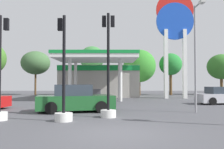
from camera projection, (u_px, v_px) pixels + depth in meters
The scene contains 13 objects.
ground_plane at pixel (116, 133), 8.72m from camera, with size 90.00×90.00×0.00m, color #47474C.
gas_station at pixel (98, 78), 30.42m from camera, with size 9.62×12.12×4.68m.
station_pole_sign at pixel (174, 30), 28.09m from camera, with size 4.22×0.56×12.10m.
car_0 at pixel (220, 96), 20.42m from camera, with size 4.16×2.23×1.42m.
car_2 at pixel (75, 99), 15.02m from camera, with size 4.87×2.79×1.64m.
traffic_signal_0 at pixel (108, 85), 12.64m from camera, with size 0.78×0.78×5.32m.
traffic_signal_2 at pixel (63, 96), 11.33m from camera, with size 0.81×0.81×4.85m.
tree_1 at pixel (35, 63), 35.53m from camera, with size 4.11×4.11×6.27m.
tree_2 at pixel (91, 58), 35.19m from camera, with size 3.49×3.49×6.91m.
tree_3 at pixel (139, 66), 34.45m from camera, with size 4.46×4.46×6.33m.
tree_4 at pixel (170, 65), 35.36m from camera, with size 3.20×3.20×5.94m.
tree_5 at pixel (221, 67), 36.15m from camera, with size 4.02×4.02×5.91m.
corner_streetlamp at pixel (196, 47), 14.54m from camera, with size 0.24×1.48×6.35m.
Camera 1 is at (-0.15, -8.78, 1.76)m, focal length 39.89 mm.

